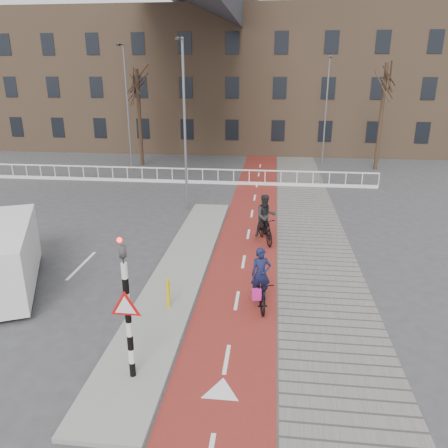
# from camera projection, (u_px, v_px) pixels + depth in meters

# --- Properties ---
(ground) EXTENTS (120.00, 120.00, 0.00)m
(ground) POSITION_uv_depth(u_px,v_px,m) (177.00, 333.00, 12.07)
(ground) COLOR #38383A
(ground) RESTS_ON ground
(bike_lane) EXTENTS (2.50, 60.00, 0.01)m
(bike_lane) POSITION_uv_depth(u_px,v_px,m) (251.00, 220.00, 21.29)
(bike_lane) COLOR maroon
(bike_lane) RESTS_ON ground
(sidewalk) EXTENTS (3.00, 60.00, 0.01)m
(sidewalk) POSITION_uv_depth(u_px,v_px,m) (309.00, 222.00, 20.99)
(sidewalk) COLOR slate
(sidewalk) RESTS_ON ground
(curb_island) EXTENTS (1.80, 16.00, 0.12)m
(curb_island) POSITION_uv_depth(u_px,v_px,m) (181.00, 269.00, 15.88)
(curb_island) COLOR gray
(curb_island) RESTS_ON ground
(traffic_signal) EXTENTS (0.80, 0.80, 3.68)m
(traffic_signal) POSITION_uv_depth(u_px,v_px,m) (127.00, 305.00, 9.58)
(traffic_signal) COLOR black
(traffic_signal) RESTS_ON curb_island
(bollard) EXTENTS (0.12, 0.12, 0.89)m
(bollard) POSITION_uv_depth(u_px,v_px,m) (168.00, 293.00, 13.07)
(bollard) COLOR gold
(bollard) RESTS_ON curb_island
(cyclist_near) EXTENTS (0.95, 1.89, 1.89)m
(cyclist_near) POSITION_uv_depth(u_px,v_px,m) (260.00, 287.00, 13.29)
(cyclist_near) COLOR black
(cyclist_near) RESTS_ON bike_lane
(cyclist_far) EXTENTS (1.12, 2.02, 2.07)m
(cyclist_far) POSITION_uv_depth(u_px,v_px,m) (265.00, 223.00, 18.25)
(cyclist_far) COLOR black
(cyclist_far) RESTS_ON bike_lane
(railing) EXTENTS (28.00, 0.10, 0.99)m
(railing) POSITION_uv_depth(u_px,v_px,m) (157.00, 178.00, 28.45)
(railing) COLOR silver
(railing) RESTS_ON ground
(townhouse_row) EXTENTS (46.00, 10.00, 15.90)m
(townhouse_row) POSITION_uv_depth(u_px,v_px,m) (217.00, 60.00, 39.83)
(townhouse_row) COLOR #7F6047
(townhouse_row) RESTS_ON ground
(tree_mid) EXTENTS (0.27, 0.27, 7.05)m
(tree_mid) POSITION_uv_depth(u_px,v_px,m) (140.00, 118.00, 32.71)
(tree_mid) COLOR #312016
(tree_mid) RESTS_ON ground
(tree_right) EXTENTS (0.27, 0.27, 7.43)m
(tree_right) POSITION_uv_depth(u_px,v_px,m) (381.00, 118.00, 31.07)
(tree_right) COLOR #312016
(tree_right) RESTS_ON ground
(streetlight_near) EXTENTS (0.12, 0.12, 8.37)m
(streetlight_near) POSITION_uv_depth(u_px,v_px,m) (185.00, 129.00, 21.53)
(streetlight_near) COLOR slate
(streetlight_near) RESTS_ON ground
(streetlight_left) EXTENTS (0.12, 0.12, 8.65)m
(streetlight_left) POSITION_uv_depth(u_px,v_px,m) (128.00, 109.00, 30.91)
(streetlight_left) COLOR slate
(streetlight_left) RESTS_ON ground
(streetlight_right) EXTENTS (0.12, 0.12, 7.96)m
(streetlight_right) POSITION_uv_depth(u_px,v_px,m) (326.00, 112.00, 32.89)
(streetlight_right) COLOR slate
(streetlight_right) RESTS_ON ground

